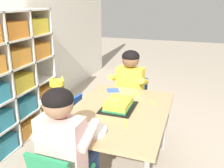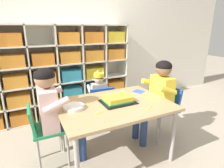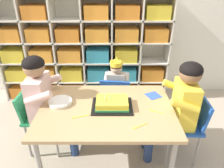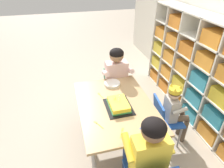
% 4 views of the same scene
% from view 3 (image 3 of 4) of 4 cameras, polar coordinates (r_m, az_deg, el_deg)
% --- Properties ---
extents(ground, '(16.00, 16.00, 0.00)m').
position_cam_3_polar(ground, '(2.20, -1.22, -20.43)').
color(ground, tan).
extents(classroom_back_wall, '(6.64, 0.10, 2.61)m').
position_cam_3_polar(classroom_back_wall, '(3.01, -0.79, 21.20)').
color(classroom_back_wall, silver).
rests_on(classroom_back_wall, ground).
extents(storage_cubby_shelf, '(2.33, 0.33, 1.44)m').
position_cam_3_polar(storage_cubby_shelf, '(2.96, -7.30, 8.06)').
color(storage_cubby_shelf, silver).
rests_on(storage_cubby_shelf, ground).
extents(activity_table, '(1.14, 0.82, 0.64)m').
position_cam_3_polar(activity_table, '(1.81, -1.40, -8.04)').
color(activity_table, tan).
rests_on(activity_table, ground).
extents(classroom_chair_blue, '(0.39, 0.36, 0.64)m').
position_cam_3_polar(classroom_chair_blue, '(2.42, 1.17, -3.52)').
color(classroom_chair_blue, '#1E4CA8').
rests_on(classroom_chair_blue, ground).
extents(child_with_crown, '(0.31, 0.32, 0.84)m').
position_cam_3_polar(child_with_crown, '(2.45, 1.44, 0.48)').
color(child_with_crown, '#B2ADA3').
rests_on(child_with_crown, ground).
extents(classroom_chair_adult_side, '(0.36, 0.33, 0.67)m').
position_cam_3_polar(classroom_chair_adult_side, '(2.19, -19.65, -8.09)').
color(classroom_chair_adult_side, '#238451').
rests_on(classroom_chair_adult_side, ground).
extents(adult_helper_seated, '(0.44, 0.41, 1.04)m').
position_cam_3_polar(adult_helper_seated, '(2.04, -17.66, -3.18)').
color(adult_helper_seated, beige).
rests_on(adult_helper_seated, ground).
extents(classroom_chair_guest_side, '(0.37, 0.37, 0.67)m').
position_cam_3_polar(classroom_chair_guest_side, '(2.11, 20.21, -9.83)').
color(classroom_chair_guest_side, '#1E4CA8').
rests_on(classroom_chair_guest_side, ground).
extents(guest_at_table_side, '(0.44, 0.41, 1.02)m').
position_cam_3_polar(guest_at_table_side, '(1.96, 18.01, -5.01)').
color(guest_at_table_side, yellow).
rests_on(guest_at_table_side, ground).
extents(birthday_cake_on_tray, '(0.35, 0.28, 0.11)m').
position_cam_3_polar(birthday_cake_on_tray, '(1.78, 0.19, -5.44)').
color(birthday_cake_on_tray, black).
rests_on(birthday_cake_on_tray, activity_table).
extents(paper_plate_stack, '(0.21, 0.21, 0.03)m').
position_cam_3_polar(paper_plate_stack, '(1.89, -13.91, -4.83)').
color(paper_plate_stack, white).
rests_on(paper_plate_stack, activity_table).
extents(paper_napkin_square, '(0.17, 0.17, 0.00)m').
position_cam_3_polar(paper_napkin_square, '(1.99, 11.51, -3.15)').
color(paper_napkin_square, '#3356B7').
rests_on(paper_napkin_square, activity_table).
extents(fork_at_table_front_edge, '(0.12, 0.07, 0.00)m').
position_cam_3_polar(fork_at_table_front_edge, '(1.77, 12.11, -7.44)').
color(fork_at_table_front_edge, yellow).
rests_on(fork_at_table_front_edge, activity_table).
extents(fork_by_napkin, '(0.12, 0.08, 0.00)m').
position_cam_3_polar(fork_by_napkin, '(1.59, 7.62, -11.51)').
color(fork_by_napkin, yellow).
rests_on(fork_by_napkin, activity_table).
extents(fork_near_cake_tray, '(0.13, 0.05, 0.00)m').
position_cam_3_polar(fork_near_cake_tray, '(1.70, -8.89, -8.89)').
color(fork_near_cake_tray, yellow).
rests_on(fork_near_cake_tray, activity_table).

